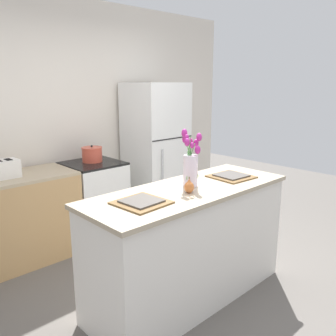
{
  "coord_description": "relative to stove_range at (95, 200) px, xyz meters",
  "views": [
    {
      "loc": [
        -1.97,
        -1.83,
        1.76
      ],
      "look_at": [
        0.0,
        0.25,
        1.08
      ],
      "focal_mm": 38.0,
      "sensor_mm": 36.0,
      "label": 1
    }
  ],
  "objects": [
    {
      "name": "ground_plane",
      "position": [
        -0.1,
        -1.6,
        -0.44
      ],
      "size": [
        10.0,
        10.0,
        0.0
      ],
      "primitive_type": "plane",
      "color": "#59544F"
    },
    {
      "name": "back_wall",
      "position": [
        -0.1,
        0.4,
        0.91
      ],
      "size": [
        5.2,
        0.08,
        2.7
      ],
      "color": "silver",
      "rests_on": "ground_plane"
    },
    {
      "name": "kitchen_island",
      "position": [
        -0.1,
        -1.6,
        0.04
      ],
      "size": [
        1.8,
        0.66,
        0.96
      ],
      "color": "silver",
      "rests_on": "ground_plane"
    },
    {
      "name": "stove_range",
      "position": [
        0.0,
        0.0,
        0.0
      ],
      "size": [
        0.6,
        0.61,
        0.89
      ],
      "color": "silver",
      "rests_on": "ground_plane"
    },
    {
      "name": "refrigerator",
      "position": [
        0.95,
        0.0,
        0.44
      ],
      "size": [
        0.68,
        0.67,
        1.77
      ],
      "color": "white",
      "rests_on": "ground_plane"
    },
    {
      "name": "flower_vase",
      "position": [
        -0.05,
        -1.56,
        0.69
      ],
      "size": [
        0.17,
        0.17,
        0.46
      ],
      "color": "silver",
      "rests_on": "kitchen_island"
    },
    {
      "name": "pear_figurine",
      "position": [
        -0.19,
        -1.68,
        0.56
      ],
      "size": [
        0.08,
        0.08,
        0.12
      ],
      "color": "#C66B33",
      "rests_on": "kitchen_island"
    },
    {
      "name": "plate_setting_left",
      "position": [
        -0.61,
        -1.62,
        0.52
      ],
      "size": [
        0.35,
        0.35,
        0.02
      ],
      "color": "brown",
      "rests_on": "kitchen_island"
    },
    {
      "name": "plate_setting_right",
      "position": [
        0.41,
        -1.62,
        0.52
      ],
      "size": [
        0.35,
        0.35,
        0.02
      ],
      "color": "brown",
      "rests_on": "kitchen_island"
    },
    {
      "name": "toaster",
      "position": [
        -0.96,
        -0.01,
        0.53
      ],
      "size": [
        0.28,
        0.18,
        0.17
      ],
      "color": "silver",
      "rests_on": "back_counter"
    },
    {
      "name": "cooking_pot",
      "position": [
        0.02,
        0.04,
        0.53
      ],
      "size": [
        0.23,
        0.23,
        0.19
      ],
      "color": "#CC4C38",
      "rests_on": "stove_range"
    }
  ]
}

